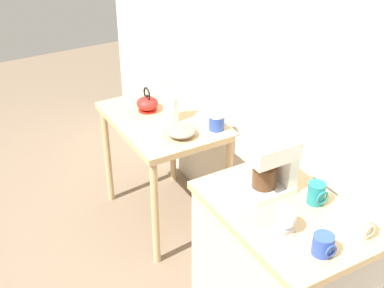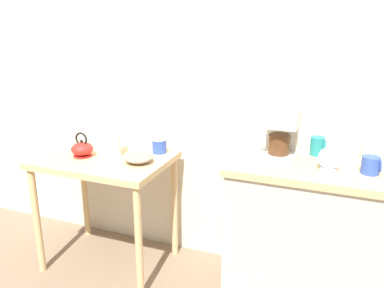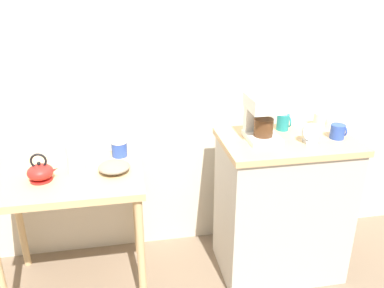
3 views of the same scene
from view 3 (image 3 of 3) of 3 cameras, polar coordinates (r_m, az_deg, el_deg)
The scene contains 13 objects.
ground_plane at distance 2.72m, azimuth -3.16°, elevation -18.03°, with size 8.00×8.00×0.00m, color #7A6651.
back_wall at distance 2.52m, azimuth -2.84°, elevation 14.12°, with size 4.40×0.10×2.80m, color beige.
wooden_table at distance 2.37m, azimuth -17.00°, elevation -6.51°, with size 0.82×0.59×0.76m.
kitchen_counter at distance 2.58m, azimuth 12.60°, elevation -8.64°, with size 0.77×0.51×0.91m.
bowl_stoneware at distance 2.28m, azimuth -11.04°, elevation -3.26°, with size 0.18×0.18×0.06m.
teakettle at distance 2.29m, azimuth -20.78°, elevation -3.75°, with size 0.17×0.14×0.16m.
glass_carafe_vase at distance 2.31m, azimuth -16.25°, elevation -1.85°, with size 0.10×0.10×0.25m.
canister_enamel at distance 2.47m, azimuth -10.33°, elevation -0.57°, with size 0.10×0.10×0.10m.
coffee_maker at distance 2.30m, azimuth 9.99°, elevation 4.06°, with size 0.18×0.22×0.26m.
mug_blue at distance 2.45m, azimuth 20.07°, elevation 1.68°, with size 0.09×0.08×0.08m.
mug_small_cream at distance 2.62m, azimuth 17.79°, elevation 3.32°, with size 0.08×0.07×0.09m.
mug_dark_teal at distance 2.49m, azimuth 12.88°, elevation 3.05°, with size 0.08×0.07×0.10m.
table_clock at distance 2.33m, azimuth 16.61°, elevation 1.36°, with size 0.10×0.05×0.12m.
Camera 3 is at (-0.23, -2.05, 1.78)m, focal length 37.41 mm.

